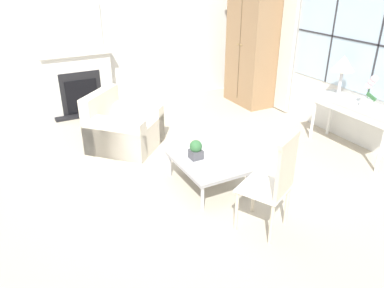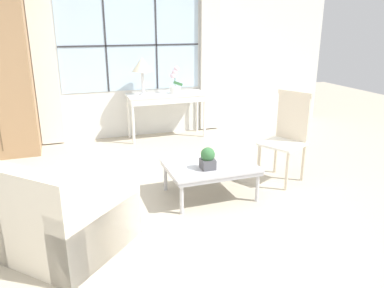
{
  "view_description": "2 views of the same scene",
  "coord_description": "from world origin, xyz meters",
  "px_view_note": "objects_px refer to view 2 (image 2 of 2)",
  "views": [
    {
      "loc": [
        3.72,
        -1.61,
        2.47
      ],
      "look_at": [
        0.34,
        0.19,
        0.63
      ],
      "focal_mm": 35.0,
      "sensor_mm": 36.0,
      "label": 1
    },
    {
      "loc": [
        -1.14,
        -3.1,
        1.83
      ],
      "look_at": [
        0.01,
        0.14,
        0.71
      ],
      "focal_mm": 35.0,
      "sensor_mm": 36.0,
      "label": 2
    }
  ],
  "objects_px": {
    "console_table": "(166,99)",
    "potted_plant_small": "(208,158)",
    "potted_orchid": "(175,82)",
    "armchair_upholstered": "(65,219)",
    "coffee_table": "(210,168)",
    "side_chair_wooden": "(288,132)",
    "pillar_candle": "(214,157)",
    "table_lamp": "(142,66)"
  },
  "relations": [
    {
      "from": "potted_orchid",
      "to": "console_table",
      "type": "bearing_deg",
      "value": 171.72
    },
    {
      "from": "table_lamp",
      "to": "pillar_candle",
      "type": "relative_size",
      "value": 4.74
    },
    {
      "from": "potted_plant_small",
      "to": "armchair_upholstered",
      "type": "bearing_deg",
      "value": -163.27
    },
    {
      "from": "console_table",
      "to": "potted_orchid",
      "type": "height_order",
      "value": "potted_orchid"
    },
    {
      "from": "side_chair_wooden",
      "to": "potted_plant_small",
      "type": "xyz_separation_m",
      "value": [
        -1.13,
        -0.25,
        -0.11
      ]
    },
    {
      "from": "potted_orchid",
      "to": "side_chair_wooden",
      "type": "height_order",
      "value": "potted_orchid"
    },
    {
      "from": "armchair_upholstered",
      "to": "pillar_candle",
      "type": "relative_size",
      "value": 10.07
    },
    {
      "from": "coffee_table",
      "to": "potted_plant_small",
      "type": "bearing_deg",
      "value": -123.24
    },
    {
      "from": "potted_plant_small",
      "to": "pillar_candle",
      "type": "height_order",
      "value": "potted_plant_small"
    },
    {
      "from": "side_chair_wooden",
      "to": "console_table",
      "type": "bearing_deg",
      "value": 112.2
    },
    {
      "from": "coffee_table",
      "to": "potted_plant_small",
      "type": "relative_size",
      "value": 4.05
    },
    {
      "from": "table_lamp",
      "to": "side_chair_wooden",
      "type": "relative_size",
      "value": 0.54
    },
    {
      "from": "potted_orchid",
      "to": "armchair_upholstered",
      "type": "relative_size",
      "value": 0.36
    },
    {
      "from": "table_lamp",
      "to": "potted_orchid",
      "type": "xyz_separation_m",
      "value": [
        0.52,
        -0.04,
        -0.28
      ]
    },
    {
      "from": "console_table",
      "to": "table_lamp",
      "type": "bearing_deg",
      "value": 177.69
    },
    {
      "from": "console_table",
      "to": "potted_plant_small",
      "type": "bearing_deg",
      "value": -95.66
    },
    {
      "from": "console_table",
      "to": "side_chair_wooden",
      "type": "xyz_separation_m",
      "value": [
        0.89,
        -2.17,
        -0.05
      ]
    },
    {
      "from": "table_lamp",
      "to": "potted_plant_small",
      "type": "distance_m",
      "value": 2.54
    },
    {
      "from": "armchair_upholstered",
      "to": "potted_plant_small",
      "type": "distance_m",
      "value": 1.53
    },
    {
      "from": "coffee_table",
      "to": "pillar_candle",
      "type": "height_order",
      "value": "pillar_candle"
    },
    {
      "from": "potted_orchid",
      "to": "coffee_table",
      "type": "relative_size",
      "value": 0.46
    },
    {
      "from": "side_chair_wooden",
      "to": "coffee_table",
      "type": "distance_m",
      "value": 1.09
    },
    {
      "from": "console_table",
      "to": "coffee_table",
      "type": "distance_m",
      "value": 2.34
    },
    {
      "from": "armchair_upholstered",
      "to": "pillar_candle",
      "type": "distance_m",
      "value": 1.72
    },
    {
      "from": "table_lamp",
      "to": "coffee_table",
      "type": "distance_m",
      "value": 2.49
    },
    {
      "from": "side_chair_wooden",
      "to": "pillar_candle",
      "type": "relative_size",
      "value": 8.71
    },
    {
      "from": "side_chair_wooden",
      "to": "coffee_table",
      "type": "bearing_deg",
      "value": -172.35
    },
    {
      "from": "potted_plant_small",
      "to": "pillar_candle",
      "type": "distance_m",
      "value": 0.25
    },
    {
      "from": "potted_orchid",
      "to": "armchair_upholstered",
      "type": "xyz_separation_m",
      "value": [
        -1.83,
        -2.84,
        -0.64
      ]
    },
    {
      "from": "pillar_candle",
      "to": "potted_plant_small",
      "type": "bearing_deg",
      "value": -127.76
    },
    {
      "from": "coffee_table",
      "to": "console_table",
      "type": "bearing_deg",
      "value": 85.89
    },
    {
      "from": "potted_orchid",
      "to": "potted_plant_small",
      "type": "relative_size",
      "value": 1.88
    },
    {
      "from": "armchair_upholstered",
      "to": "console_table",
      "type": "bearing_deg",
      "value": 59.47
    },
    {
      "from": "table_lamp",
      "to": "potted_orchid",
      "type": "distance_m",
      "value": 0.59
    },
    {
      "from": "table_lamp",
      "to": "armchair_upholstered",
      "type": "relative_size",
      "value": 0.47
    },
    {
      "from": "armchair_upholstered",
      "to": "pillar_candle",
      "type": "bearing_deg",
      "value": 21.41
    },
    {
      "from": "pillar_candle",
      "to": "console_table",
      "type": "bearing_deg",
      "value": 87.61
    },
    {
      "from": "console_table",
      "to": "side_chair_wooden",
      "type": "bearing_deg",
      "value": -67.8
    },
    {
      "from": "side_chair_wooden",
      "to": "pillar_candle",
      "type": "distance_m",
      "value": 1.0
    },
    {
      "from": "table_lamp",
      "to": "pillar_candle",
      "type": "xyz_separation_m",
      "value": [
        0.28,
        -2.25,
        -0.77
      ]
    },
    {
      "from": "side_chair_wooden",
      "to": "pillar_candle",
      "type": "xyz_separation_m",
      "value": [
        -0.98,
        -0.06,
        -0.18
      ]
    },
    {
      "from": "pillar_candle",
      "to": "potted_orchid",
      "type": "bearing_deg",
      "value": 83.91
    }
  ]
}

